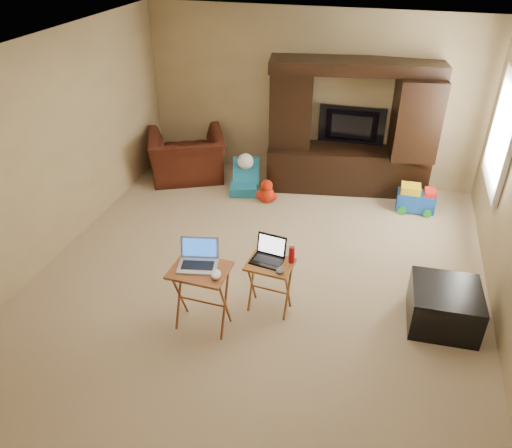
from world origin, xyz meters
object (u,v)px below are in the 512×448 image
(entertainment_center, at_px, (350,128))
(plush_toy, at_px, (267,191))
(ottoman, at_px, (444,306))
(tray_table_left, at_px, (202,298))
(mouse_left, at_px, (216,274))
(recliner, at_px, (187,156))
(child_rocker, at_px, (243,177))
(laptop_right, at_px, (267,252))
(mouse_right, at_px, (280,271))
(push_toy, at_px, (416,198))
(tray_table_right, at_px, (270,287))
(laptop_left, at_px, (197,257))
(television, at_px, (351,127))
(water_bottle, at_px, (292,255))

(entertainment_center, height_order, plush_toy, entertainment_center)
(ottoman, height_order, tray_table_left, tray_table_left)
(entertainment_center, bearing_deg, mouse_left, -112.41)
(recliner, xyz_separation_m, child_rocker, (0.99, -0.24, -0.11))
(child_rocker, xyz_separation_m, ottoman, (2.76, -2.13, -0.04))
(laptop_right, xyz_separation_m, mouse_right, (0.17, -0.14, -0.10))
(push_toy, relative_size, laptop_right, 1.69)
(child_rocker, xyz_separation_m, tray_table_right, (1.02, -2.40, 0.04))
(tray_table_right, height_order, laptop_left, laptop_left)
(child_rocker, relative_size, push_toy, 0.98)
(television, xyz_separation_m, tray_table_left, (-0.98, -3.56, -0.56))
(child_rocker, height_order, laptop_right, laptop_right)
(tray_table_right, bearing_deg, entertainment_center, 87.31)
(child_rocker, relative_size, tray_table_right, 0.87)
(mouse_right, bearing_deg, tray_table_right, 137.29)
(child_rocker, bearing_deg, tray_table_right, -80.87)
(laptop_left, distance_m, laptop_right, 0.71)
(entertainment_center, relative_size, laptop_right, 7.56)
(push_toy, bearing_deg, entertainment_center, 156.48)
(tray_table_right, xyz_separation_m, laptop_left, (-0.61, -0.39, 0.53))
(push_toy, height_order, laptop_left, laptop_left)
(mouse_left, bearing_deg, ottoman, 19.80)
(recliner, distance_m, plush_toy, 1.47)
(entertainment_center, relative_size, tray_table_right, 3.95)
(push_toy, height_order, tray_table_left, tray_table_left)
(ottoman, distance_m, laptop_right, 1.86)
(mouse_left, bearing_deg, child_rocker, 102.40)
(ottoman, bearing_deg, laptop_left, -164.17)
(child_rocker, height_order, water_bottle, water_bottle)
(child_rocker, height_order, mouse_left, mouse_left)
(tray_table_left, relative_size, mouse_left, 4.92)
(laptop_left, relative_size, water_bottle, 2.03)
(child_rocker, bearing_deg, tray_table_left, -94.98)
(push_toy, bearing_deg, tray_table_left, -125.28)
(entertainment_center, relative_size, push_toy, 4.47)
(mouse_left, relative_size, mouse_right, 1.20)
(entertainment_center, bearing_deg, plush_toy, -152.97)
(ottoman, distance_m, laptop_left, 2.51)
(recliner, height_order, tray_table_left, recliner)
(push_toy, height_order, mouse_right, mouse_right)
(mouse_left, bearing_deg, water_bottle, 44.39)
(ottoman, relative_size, laptop_left, 1.80)
(recliner, height_order, push_toy, recliner)
(child_rocker, distance_m, laptop_right, 2.62)
(entertainment_center, bearing_deg, tray_table_left, -115.66)
(entertainment_center, relative_size, television, 2.41)
(recliner, xyz_separation_m, laptop_left, (1.40, -3.04, 0.46))
(tray_table_left, distance_m, tray_table_right, 0.72)
(child_rocker, height_order, tray_table_left, tray_table_left)
(tray_table_left, relative_size, mouse_right, 5.89)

